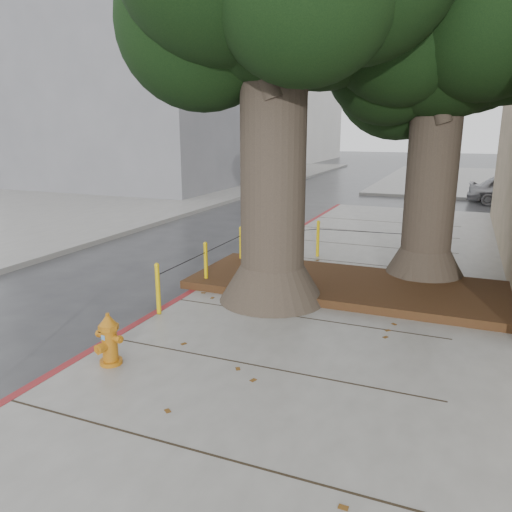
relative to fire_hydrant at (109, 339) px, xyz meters
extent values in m
plane|color=#28282B|center=(1.44, 0.73, -0.52)|extent=(140.00, 140.00, 0.00)
cube|color=slate|center=(-12.56, 10.73, -0.44)|extent=(14.00, 60.00, 0.15)
cube|color=maroon|center=(-0.56, 3.23, -0.44)|extent=(0.14, 26.00, 0.16)
cube|color=black|center=(2.34, 4.63, -0.29)|extent=(6.40, 2.60, 0.16)
cube|color=slate|center=(-13.56, 22.73, 5.48)|extent=(12.00, 16.00, 12.00)
cube|color=silver|center=(-15.56, 45.73, 6.98)|extent=(12.00, 18.00, 15.00)
cone|color=#4C3F33|center=(1.14, 3.43, -0.02)|extent=(2.04, 2.04, 0.70)
cylinder|color=#4C3F33|center=(1.14, 3.43, 2.01)|extent=(1.20, 1.20, 4.22)
sphere|color=black|center=(2.24, 3.83, 4.93)|extent=(3.00, 3.00, 3.00)
cone|color=#4C3F33|center=(3.74, 5.93, -0.02)|extent=(1.77, 1.77, 0.70)
cylinder|color=#4C3F33|center=(3.74, 5.93, 1.80)|extent=(1.04, 1.04, 3.84)
sphere|color=black|center=(3.74, 5.93, 4.90)|extent=(3.80, 3.80, 3.80)
sphere|color=black|center=(4.84, 6.33, 4.47)|extent=(3.00, 3.00, 3.00)
cylinder|color=#DDB60C|center=(-0.46, 1.93, 0.08)|extent=(0.08, 0.08, 0.90)
sphere|color=#DDB60C|center=(-0.46, 1.93, 0.53)|extent=(0.09, 0.09, 0.09)
cylinder|color=#DDB60C|center=(-0.46, 3.73, 0.08)|extent=(0.08, 0.08, 0.90)
sphere|color=#DDB60C|center=(-0.46, 3.73, 0.53)|extent=(0.09, 0.09, 0.09)
cylinder|color=#DDB60C|center=(-0.46, 5.53, 0.08)|extent=(0.08, 0.08, 0.90)
sphere|color=#DDB60C|center=(-0.46, 5.53, 0.53)|extent=(0.09, 0.09, 0.09)
cylinder|color=#DDB60C|center=(1.04, 7.03, 0.08)|extent=(0.08, 0.08, 0.90)
sphere|color=#DDB60C|center=(1.04, 7.03, 0.53)|extent=(0.09, 0.09, 0.09)
cylinder|color=#DDB60C|center=(3.24, 7.23, 0.08)|extent=(0.08, 0.08, 0.90)
sphere|color=#DDB60C|center=(3.24, 7.23, 0.53)|extent=(0.09, 0.09, 0.09)
cylinder|color=black|center=(-0.46, 2.83, 0.35)|extent=(0.02, 1.80, 0.02)
cylinder|color=black|center=(-0.46, 4.63, 0.35)|extent=(0.02, 1.80, 0.02)
cylinder|color=black|center=(0.29, 6.28, 0.35)|extent=(1.51, 1.51, 0.02)
cylinder|color=black|center=(2.14, 7.13, 0.35)|extent=(2.20, 0.22, 0.02)
cylinder|color=#C07013|center=(0.00, 0.01, -0.34)|extent=(0.36, 0.36, 0.06)
cylinder|color=#C07013|center=(0.00, 0.01, -0.07)|extent=(0.25, 0.25, 0.49)
cylinder|color=#C07013|center=(0.00, 0.01, 0.18)|extent=(0.33, 0.33, 0.07)
cone|color=#C07013|center=(0.00, 0.01, 0.28)|extent=(0.30, 0.30, 0.14)
cylinder|color=#C07013|center=(0.00, 0.01, 0.36)|extent=(0.06, 0.06, 0.05)
cylinder|color=#C07013|center=(-0.13, 0.03, 0.04)|extent=(0.15, 0.11, 0.09)
cylinder|color=#C07013|center=(0.13, -0.01, 0.04)|extent=(0.15, 0.11, 0.09)
cylinder|color=#C07013|center=(-0.02, -0.11, -0.07)|extent=(0.15, 0.16, 0.13)
cube|color=#5999D8|center=(-0.02, -0.10, 0.06)|extent=(0.07, 0.01, 0.07)
imported|color=black|center=(-8.54, 18.65, 0.07)|extent=(2.11, 4.21, 1.17)
camera|label=1|loc=(4.36, -5.17, 2.86)|focal=35.00mm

